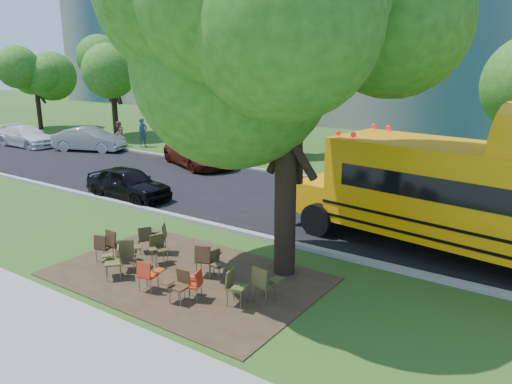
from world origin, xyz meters
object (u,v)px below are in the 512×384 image
Objects in this scene: chair_8 at (145,236)px; chair_4 at (148,273)px; main_tree at (288,41)px; chair_13 at (264,281)px; chair_0 at (104,245)px; bg_car_silver at (89,139)px; chair_6 at (195,282)px; bg_car_red at (199,153)px; bg_car_white at (26,136)px; chair_12 at (217,262)px; chair_3 at (115,259)px; pedestrian_a at (143,132)px; black_car at (128,183)px; chair_1 at (116,242)px; chair_9 at (160,235)px; chair_10 at (158,247)px; chair_5 at (179,283)px; pedestrian_b at (119,134)px; chair_7 at (235,284)px; chair_2 at (128,251)px; chair_11 at (205,257)px.

chair_4 is at bearing -99.15° from chair_8.
main_tree reaches higher than chair_13.
chair_0 is 0.19× the size of bg_car_silver.
main_tree is 6.12m from chair_6.
bg_car_silver is 0.88× the size of bg_car_red.
chair_6 is 25.21m from bg_car_white.
main_tree is 12.34× the size of chair_12.
main_tree is at bearing -108.43° from bg_car_white.
pedestrian_a is (-14.37, 14.41, 0.40)m from chair_3.
chair_13 is at bearing -111.76° from bg_car_white.
pedestrian_a reaches higher than black_car.
bg_car_red is at bearing 114.18° from chair_4.
black_car is (-4.70, 4.64, 0.08)m from chair_1.
chair_9 is 18.33m from bg_car_silver.
chair_10 is at bearing -120.43° from bg_car_red.
chair_5 is 22.70m from pedestrian_b.
chair_7 is 3.29m from chair_10.
chair_10 is (0.91, -0.40, 0.01)m from chair_8.
pedestrian_a reaches higher than chair_13.
pedestrian_b reaches higher than bg_car_silver.
chair_2 is at bearing 145.28° from chair_4.
pedestrian_a is (-8.78, 9.00, 0.28)m from black_car.
pedestrian_a is (-13.70, 12.72, 0.43)m from chair_8.
chair_9 is at bearing -114.16° from chair_10.
bg_car_white is at bearing 72.96° from black_car.
bg_car_silver is at bearing 21.65° from chair_9.
chair_1 is 1.13× the size of chair_8.
bg_car_red is (-11.34, 10.85, 0.12)m from chair_13.
pedestrian_a is (-16.26, 13.03, 0.38)m from chair_11.
chair_1 is at bearing -134.52° from pedestrian_a.
chair_1 is 19.73m from pedestrian_b.
chair_9 is (0.39, 0.21, 0.06)m from chair_8.
bg_car_silver reaches higher than chair_0.
bg_car_red is 7.42m from pedestrian_a.
chair_3 is at bearing 15.28° from pedestrian_b.
black_car is (-5.59, 5.41, 0.12)m from chair_3.
bg_car_silver reaches higher than chair_13.
chair_7 is 1.55m from chair_12.
chair_11 is at bearing 0.43° from chair_0.
chair_3 is 20.35m from pedestrian_a.
chair_10 is 1.10× the size of chair_12.
main_tree is 7.00m from chair_3.
pedestrian_a reaches higher than chair_8.
bg_car_white is (-15.07, 4.76, 0.01)m from black_car.
chair_7 is at bearing 21.91° from pedestrian_b.
bg_car_silver reaches higher than chair_8.
pedestrian_a is (-13.25, 13.87, 0.43)m from chair_0.
chair_13 is (0.51, -1.75, -5.39)m from main_tree.
chair_4 is at bearing 17.33° from pedestrian_b.
chair_8 is 2.57m from chair_11.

